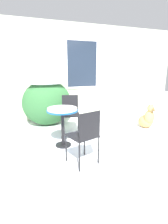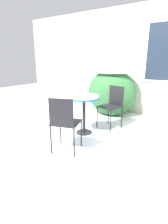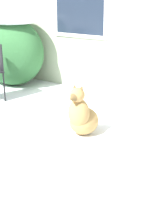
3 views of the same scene
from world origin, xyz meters
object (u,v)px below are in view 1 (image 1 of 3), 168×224
Objects in this scene: patio_chair_near_table at (70,112)px; dog at (147,119)px; patio_chair_far_side at (85,134)px; patio_table at (62,115)px.

dog is (1.99, -0.37, -0.28)m from patio_chair_near_table.
patio_chair_near_table is at bearing -113.51° from patio_chair_far_side.
patio_table is at bearing -95.66° from patio_chair_far_side.
patio_chair_far_side is at bearing -79.68° from patio_table.
dog is at bearing 6.29° from patio_table.
patio_chair_far_side is (0.15, -0.83, -0.13)m from patio_table.
patio_chair_near_table is 1.00× the size of patio_chair_far_side.
patio_table is 0.85m from patio_chair_far_side.
patio_chair_far_side is 1.39× the size of dog.
patio_table is at bearing -102.17° from patio_chair_near_table.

